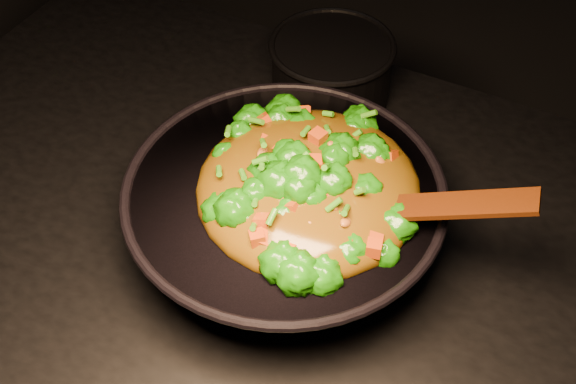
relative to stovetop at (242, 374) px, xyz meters
The scene contains 5 objects.
stovetop is the anchor object (origin of this frame).
wok 0.52m from the stovetop, ahead, with size 0.41×0.41×0.11m, color black, non-canonical shape.
stir_fry 0.63m from the stovetop, ahead, with size 0.29×0.29×0.10m, color #1C7508, non-canonical shape.
spatula 0.67m from the stovetop, ahead, with size 0.26×0.04×0.01m, color #3E1909.
back_pot 0.60m from the stovetop, 87.53° to the left, with size 0.19×0.19×0.11m, color black.
Camera 1 is at (0.38, -0.55, 1.70)m, focal length 45.00 mm.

